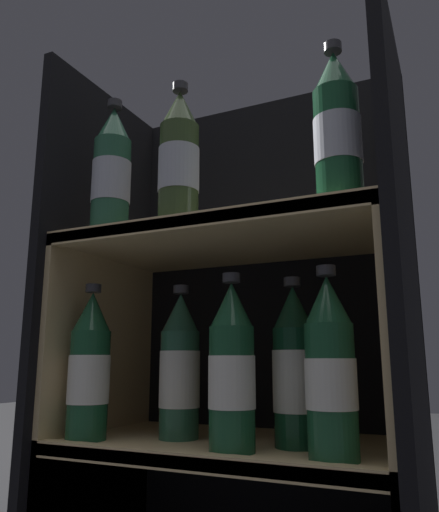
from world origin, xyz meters
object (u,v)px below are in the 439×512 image
Objects in this scene: bottle_lower_front_0 at (89,369)px; bottle_lower_front_1 at (232,370)px; bottle_upper_front_0 at (112,174)px; bottle_lower_back_0 at (180,369)px; bottle_upper_front_1 at (179,161)px; bottle_lower_back_1 at (295,370)px; bottle_upper_front_2 at (337,130)px; bottle_lower_front_2 at (330,370)px.

bottle_lower_front_0 is 1.00× the size of bottle_lower_front_1.
bottle_lower_back_0 is (0.10, 0.08, -0.35)m from bottle_upper_front_0.
bottle_upper_front_0 is at bearing 180.00° from bottle_lower_front_1.
bottle_upper_front_1 is at bearing 0.00° from bottle_lower_front_0.
bottle_lower_back_1 is (0.17, 0.08, -0.35)m from bottle_upper_front_1.
bottle_upper_front_2 is 1.00× the size of bottle_lower_front_0.
bottle_lower_front_2 and bottle_lower_back_0 have the same top height.
bottle_upper_front_0 and bottle_upper_front_2 have the same top height.
bottle_lower_front_0 is at bearing 180.00° from bottle_upper_front_1.
bottle_lower_back_0 and bottle_lower_back_1 have the same top height.
bottle_lower_front_2 is 0.29m from bottle_lower_back_0.
bottle_upper_front_1 reaches higher than bottle_lower_front_1.
bottle_lower_back_1 is at bearing 133.22° from bottle_lower_front_2.
bottle_lower_front_1 is 1.00× the size of bottle_lower_back_0.
bottle_upper_front_0 is 0.52m from bottle_lower_front_2.
bottle_upper_front_0 is at bearing 180.00° from bottle_upper_front_2.
bottle_lower_front_0 is 0.15m from bottle_lower_back_0.
bottle_upper_front_1 is at bearing -65.25° from bottle_lower_back_0.
bottle_lower_front_1 is 1.00× the size of bottle_lower_back_1.
bottle_upper_front_1 is at bearing -155.33° from bottle_lower_back_1.
bottle_lower_back_1 is (0.07, 0.08, -0.00)m from bottle_lower_front_1.
bottle_upper_front_0 is 0.42m from bottle_lower_front_1.
bottle_upper_front_0 is at bearing -143.40° from bottle_lower_back_0.
bottle_upper_front_2 reaches higher than bottle_lower_front_1.
bottle_upper_front_1 is (0.14, 0.00, -0.00)m from bottle_upper_front_0.
bottle_lower_front_0 is at bearing 180.00° from bottle_lower_front_1.
bottle_upper_front_0 is 0.47m from bottle_lower_back_1.
bottle_upper_front_0 reaches higher than bottle_lower_front_2.
bottle_upper_front_2 is at bearing -14.34° from bottle_lower_back_0.
bottle_upper_front_0 is 1.00× the size of bottle_lower_front_1.
bottle_upper_front_2 is 1.00× the size of bottle_lower_back_1.
bottle_upper_front_2 reaches higher than bottle_lower_front_0.
bottle_upper_front_2 is at bearing 0.00° from bottle_lower_front_0.
bottle_lower_front_2 is at bearing 0.00° from bottle_upper_front_0.
bottle_upper_front_2 is 0.56m from bottle_lower_front_0.
bottle_upper_front_2 is at bearing 0.00° from bottle_lower_front_1.
bottle_lower_front_0 and bottle_lower_back_1 have the same top height.
bottle_lower_back_0 is (-0.30, 0.08, -0.35)m from bottle_upper_front_2.
bottle_lower_front_1 and bottle_lower_back_0 have the same top height.
bottle_lower_front_0 is 0.35m from bottle_lower_back_1.
bottle_upper_front_2 is at bearing 0.00° from bottle_upper_front_0.
bottle_lower_back_0 is 1.00× the size of bottle_lower_back_1.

